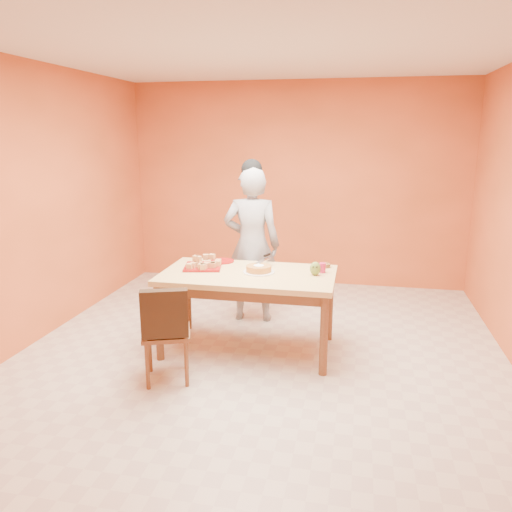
% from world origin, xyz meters
% --- Properties ---
extents(floor, '(5.00, 5.00, 0.00)m').
position_xyz_m(floor, '(0.00, 0.00, 0.00)').
color(floor, beige).
rests_on(floor, ground).
extents(ceiling, '(5.00, 5.00, 0.00)m').
position_xyz_m(ceiling, '(0.00, 0.00, 2.70)').
color(ceiling, silver).
rests_on(ceiling, wall_back).
extents(wall_back, '(4.50, 0.00, 4.50)m').
position_xyz_m(wall_back, '(0.00, 2.50, 1.35)').
color(wall_back, '#DD6333').
rests_on(wall_back, floor).
extents(wall_left, '(0.00, 5.00, 5.00)m').
position_xyz_m(wall_left, '(-2.25, 0.00, 1.35)').
color(wall_left, '#DD6333').
rests_on(wall_left, floor).
extents(dining_table, '(1.60, 0.90, 0.76)m').
position_xyz_m(dining_table, '(-0.14, 0.14, 0.67)').
color(dining_table, tan).
rests_on(dining_table, floor).
extents(dining_chair, '(0.50, 0.56, 0.84)m').
position_xyz_m(dining_chair, '(-0.67, -0.61, 0.44)').
color(dining_chair, brown).
rests_on(dining_chair, floor).
extents(pastry_pile, '(0.31, 0.31, 0.10)m').
position_xyz_m(pastry_pile, '(-0.60, 0.23, 0.83)').
color(pastry_pile, tan).
rests_on(pastry_pile, pastry_platter).
extents(person, '(0.65, 0.46, 1.68)m').
position_xyz_m(person, '(-0.27, 0.94, 0.84)').
color(person, '#939396').
rests_on(person, floor).
extents(pastry_platter, '(0.41, 0.41, 0.02)m').
position_xyz_m(pastry_platter, '(-0.60, 0.23, 0.77)').
color(pastry_platter, maroon).
rests_on(pastry_platter, dining_table).
extents(red_dinner_plate, '(0.24, 0.24, 0.01)m').
position_xyz_m(red_dinner_plate, '(-0.48, 0.49, 0.77)').
color(red_dinner_plate, maroon).
rests_on(red_dinner_plate, dining_table).
extents(white_cake_plate, '(0.38, 0.38, 0.01)m').
position_xyz_m(white_cake_plate, '(-0.04, 0.16, 0.77)').
color(white_cake_plate, white).
rests_on(white_cake_plate, dining_table).
extents(sponge_cake, '(0.24, 0.24, 0.05)m').
position_xyz_m(sponge_cake, '(-0.04, 0.16, 0.80)').
color(sponge_cake, '#C67833').
rests_on(sponge_cake, white_cake_plate).
extents(cake_server, '(0.13, 0.27, 0.01)m').
position_xyz_m(cake_server, '(-0.03, 0.34, 0.83)').
color(cake_server, silver).
rests_on(cake_server, sponge_cake).
extents(egg_ornament, '(0.12, 0.10, 0.13)m').
position_xyz_m(egg_ornament, '(0.48, 0.18, 0.82)').
color(egg_ornament, olive).
rests_on(egg_ornament, dining_table).
extents(magenta_glass, '(0.07, 0.07, 0.09)m').
position_xyz_m(magenta_glass, '(0.54, 0.29, 0.81)').
color(magenta_glass, '#C31D4D').
rests_on(magenta_glass, dining_table).
extents(checker_tin, '(0.11, 0.11, 0.03)m').
position_xyz_m(checker_tin, '(0.54, 0.49, 0.78)').
color(checker_tin, '#361B0E').
rests_on(checker_tin, dining_table).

